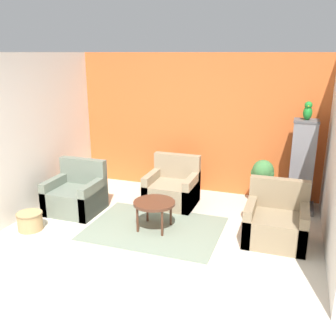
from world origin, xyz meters
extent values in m
plane|color=beige|center=(0.00, 0.00, 0.00)|extent=(20.00, 20.00, 0.00)
cube|color=orange|center=(0.00, 3.23, 1.28)|extent=(4.66, 0.06, 2.55)
cube|color=silver|center=(-2.30, 1.60, 1.28)|extent=(0.06, 3.20, 2.55)
cube|color=gray|center=(-0.12, 1.32, 0.01)|extent=(1.97, 1.45, 0.01)
cylinder|color=#512D1E|center=(-0.12, 1.32, 0.42)|extent=(0.62, 0.62, 0.04)
cylinder|color=#512D1E|center=(-0.31, 1.13, 0.20)|extent=(0.04, 0.04, 0.40)
cylinder|color=#512D1E|center=(0.07, 1.13, 0.20)|extent=(0.04, 0.04, 0.40)
cylinder|color=#512D1E|center=(-0.31, 1.52, 0.20)|extent=(0.04, 0.04, 0.40)
cylinder|color=#512D1E|center=(0.07, 1.52, 0.20)|extent=(0.04, 0.04, 0.40)
cube|color=slate|center=(-1.60, 1.50, 0.20)|extent=(0.83, 0.76, 0.40)
cube|color=slate|center=(-1.60, 1.81, 0.62)|extent=(0.83, 0.14, 0.43)
cube|color=slate|center=(-1.96, 1.50, 0.28)|extent=(0.12, 0.76, 0.56)
cube|color=slate|center=(-1.24, 1.50, 0.28)|extent=(0.12, 0.76, 0.56)
cube|color=#8E7A5B|center=(1.62, 1.50, 0.20)|extent=(0.83, 0.76, 0.40)
cube|color=#8E7A5B|center=(1.62, 1.81, 0.62)|extent=(0.83, 0.14, 0.43)
cube|color=#8E7A5B|center=(1.26, 1.50, 0.28)|extent=(0.12, 0.76, 0.56)
cube|color=#8E7A5B|center=(1.98, 1.50, 0.28)|extent=(0.12, 0.76, 0.56)
cube|color=#9E896B|center=(-0.18, 2.30, 0.20)|extent=(0.83, 0.76, 0.40)
cube|color=#9E896B|center=(-0.18, 2.61, 0.62)|extent=(0.83, 0.14, 0.43)
cube|color=#9E896B|center=(-0.53, 2.30, 0.28)|extent=(0.12, 0.76, 0.56)
cube|color=#9E896B|center=(0.18, 2.30, 0.28)|extent=(0.12, 0.76, 0.56)
cube|color=#555559|center=(1.91, 2.82, 0.04)|extent=(0.52, 0.52, 0.08)
cube|color=gray|center=(1.91, 2.82, 0.79)|extent=(0.37, 0.37, 1.42)
cube|color=#555559|center=(1.91, 2.82, 1.51)|extent=(0.39, 0.39, 0.03)
ellipsoid|color=#1E842D|center=(1.91, 2.82, 1.64)|extent=(0.14, 0.17, 0.22)
sphere|color=#1E842D|center=(1.91, 2.80, 1.76)|extent=(0.12, 0.12, 0.12)
cone|color=gold|center=(1.91, 2.74, 1.75)|extent=(0.05, 0.05, 0.05)
cone|color=#1E842D|center=(1.91, 2.89, 1.62)|extent=(0.07, 0.14, 0.19)
cylinder|color=brown|center=(1.30, 2.75, 0.12)|extent=(0.29, 0.29, 0.24)
cylinder|color=brown|center=(1.30, 2.75, 0.38)|extent=(0.03, 0.03, 0.29)
sphere|color=#427F42|center=(1.30, 2.75, 0.65)|extent=(0.36, 0.36, 0.36)
sphere|color=#427F42|center=(1.20, 2.78, 0.59)|extent=(0.22, 0.22, 0.22)
sphere|color=#427F42|center=(1.39, 2.72, 0.60)|extent=(0.20, 0.20, 0.20)
cylinder|color=tan|center=(-1.87, 0.69, 0.13)|extent=(0.36, 0.36, 0.27)
cylinder|color=olive|center=(-1.87, 0.69, 0.26)|extent=(0.38, 0.38, 0.02)
camera|label=1|loc=(1.75, -3.45, 2.55)|focal=40.00mm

